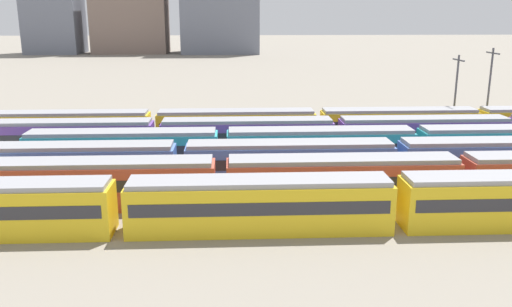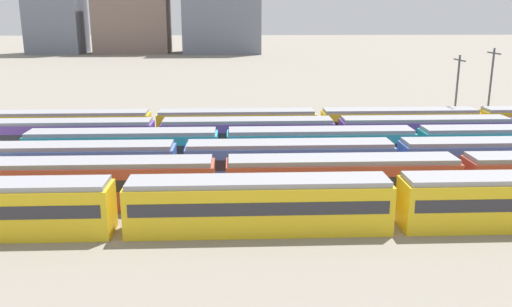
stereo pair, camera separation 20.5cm
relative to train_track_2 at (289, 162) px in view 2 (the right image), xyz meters
The scene contains 9 objects.
ground_plane 16.98m from the train_track_2, behind, with size 600.00×600.00×0.00m, color gray.
train_track_2 is the anchor object (origin of this frame).
train_track_3 6.29m from the train_track_2, 55.82° to the left, with size 55.80×3.06×3.75m.
train_track_4 27.08m from the train_track_2, 22.58° to the left, with size 112.50×3.06×3.75m.
train_track_5 28.53m from the train_track_2, 33.14° to the left, with size 112.50×3.06×3.75m.
catenary_pole_1 32.16m from the train_track_2, 35.11° to the left, with size 0.24×3.20×10.44m.
catenary_pole_3 29.01m from the train_track_2, 39.91° to the left, with size 0.24×3.20×9.64m.
distant_building_0 169.11m from the train_track_2, 113.62° to the left, with size 18.45×16.60×36.00m, color slate.
distant_building_1 160.02m from the train_track_2, 104.74° to the left, with size 26.03×15.23×29.82m, color #7A665B.
Camera 2 is at (11.85, -34.40, 14.64)m, focal length 37.66 mm.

